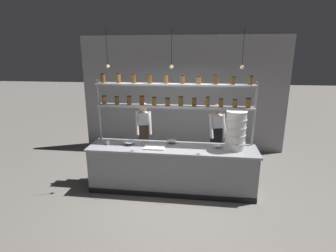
{
  "coord_description": "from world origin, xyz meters",
  "views": [
    {
      "loc": [
        0.55,
        -4.89,
        2.71
      ],
      "look_at": [
        -0.11,
        0.2,
        1.3
      ],
      "focal_mm": 28.0,
      "sensor_mm": 36.0,
      "label": 1
    }
  ],
  "objects": [
    {
      "name": "prep_bowl_center_front",
      "position": [
        -0.04,
        0.23,
        0.95
      ],
      "size": [
        0.21,
        0.21,
        0.06
      ],
      "color": "#B2B7BC",
      "rests_on": "prep_counter"
    },
    {
      "name": "chef_center",
      "position": [
        0.91,
        0.78,
        0.95
      ],
      "size": [
        0.41,
        0.34,
        1.66
      ],
      "rotation": [
        0.0,
        0.0,
        0.28
      ],
      "color": "black",
      "rests_on": "ground_plane"
    },
    {
      "name": "prep_bowl_center_back",
      "position": [
        0.9,
        0.08,
        0.94
      ],
      "size": [
        0.17,
        0.17,
        0.05
      ],
      "color": "white",
      "rests_on": "prep_counter"
    },
    {
      "name": "back_wall",
      "position": [
        0.0,
        2.51,
        1.6
      ],
      "size": [
        5.76,
        0.12,
        3.2
      ],
      "primitive_type": "cube",
      "color": "#939399",
      "rests_on": "ground_plane"
    },
    {
      "name": "prep_counter",
      "position": [
        0.0,
        -0.0,
        0.46
      ],
      "size": [
        3.36,
        0.76,
        0.92
      ],
      "color": "gray",
      "rests_on": "ground_plane"
    },
    {
      "name": "prep_bowl_near_left",
      "position": [
        -0.87,
        0.04,
        0.95
      ],
      "size": [
        0.25,
        0.25,
        0.07
      ],
      "color": "silver",
      "rests_on": "prep_counter"
    },
    {
      "name": "cutting_board",
      "position": [
        -0.33,
        -0.1,
        0.93
      ],
      "size": [
        0.4,
        0.26,
        0.02
      ],
      "color": "silver",
      "rests_on": "prep_counter"
    },
    {
      "name": "container_stack",
      "position": [
        1.22,
        0.05,
        1.3
      ],
      "size": [
        0.4,
        0.4,
        0.76
      ],
      "color": "white",
      "rests_on": "prep_counter"
    },
    {
      "name": "chef_left",
      "position": [
        -0.76,
        0.82,
        0.95
      ],
      "size": [
        0.41,
        0.34,
        1.66
      ],
      "rotation": [
        0.0,
        0.0,
        0.28
      ],
      "color": "black",
      "rests_on": "ground_plane"
    },
    {
      "name": "spice_shelf_unit",
      "position": [
        -0.01,
        0.33,
        1.86
      ],
      "size": [
        3.24,
        0.28,
        2.34
      ],
      "color": "#999BA0",
      "rests_on": "ground_plane"
    },
    {
      "name": "ground_plane",
      "position": [
        0.0,
        0.0,
        0.0
      ],
      "size": [
        40.0,
        40.0,
        0.0
      ],
      "primitive_type": "plane",
      "color": "slate"
    },
    {
      "name": "pendant_light_row",
      "position": [
        0.0,
        0.0,
        2.52
      ],
      "size": [
        2.55,
        0.07,
        0.7
      ],
      "color": "black"
    },
    {
      "name": "serving_cup_front",
      "position": [
        -1.32,
        -0.02,
        0.96
      ],
      "size": [
        0.08,
        0.08,
        0.08
      ],
      "color": "#B2B7BC",
      "rests_on": "prep_counter"
    }
  ]
}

